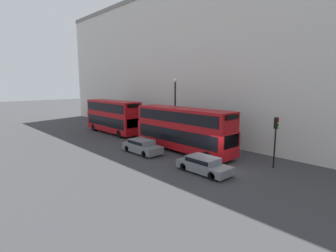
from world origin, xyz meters
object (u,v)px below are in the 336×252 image
bus_second_in_queue (113,115)px  bus_leading (183,128)px  pedestrian (223,145)px  traffic_light (276,132)px  car_dark_sedan (204,164)px  car_hatchback (142,146)px

bus_second_in_queue → bus_leading: bearing=-90.0°
bus_second_in_queue → pedestrian: size_ratio=6.18×
traffic_light → car_dark_sedan: bearing=148.8°
bus_leading → car_dark_sedan: size_ratio=2.65×
bus_leading → car_hatchback: bus_leading is taller
car_dark_sedan → traffic_light: 6.36m
bus_leading → car_dark_sedan: 6.74m
car_hatchback → car_dark_sedan: bearing=-90.0°
bus_leading → pedestrian: 4.33m
bus_leading → car_hatchback: bearing=147.0°
bus_leading → bus_second_in_queue: 13.25m
traffic_light → car_hatchback: bearing=115.1°
bus_leading → pedestrian: bearing=-49.6°
car_hatchback → pedestrian: bearing=-41.2°
car_hatchback → pedestrian: size_ratio=2.68×
bus_leading → car_dark_sedan: (-3.40, -5.55, -1.73)m
car_hatchback → bus_leading: bearing=-33.0°
pedestrian → bus_leading: bearing=130.4°
car_hatchback → traffic_light: bearing=-64.9°
car_dark_sedan → traffic_light: traffic_light is taller
bus_leading → car_hatchback: (-3.40, 2.21, -1.69)m
bus_second_in_queue → pedestrian: 16.59m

